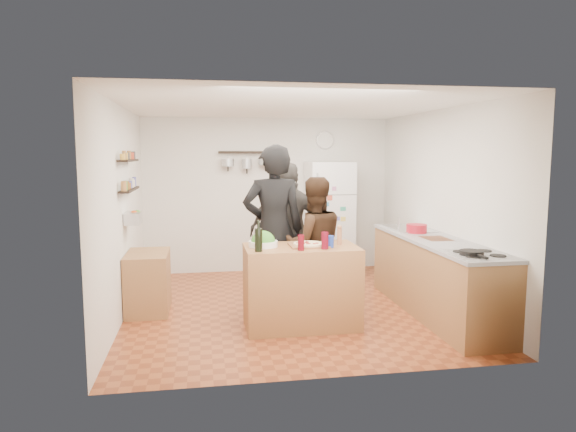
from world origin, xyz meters
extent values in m
plane|color=brown|center=(0.00, 0.00, 0.00)|extent=(4.20, 4.20, 0.00)
plane|color=white|center=(0.00, 0.00, 2.50)|extent=(4.20, 4.20, 0.00)
plane|color=silver|center=(0.00, 2.10, 1.25)|extent=(4.00, 0.00, 4.00)
plane|color=silver|center=(-2.00, 0.00, 1.25)|extent=(0.00, 4.20, 4.20)
plane|color=silver|center=(2.00, 0.00, 1.25)|extent=(0.00, 4.20, 4.20)
cube|color=#9E6939|center=(0.01, -0.72, 0.46)|extent=(1.25, 0.72, 0.91)
cube|color=brown|center=(0.09, -0.74, 0.92)|extent=(0.42, 0.34, 0.02)
cylinder|color=beige|center=(0.09, -0.74, 0.94)|extent=(0.34, 0.34, 0.02)
cylinder|color=white|center=(-0.41, -0.67, 0.94)|extent=(0.32, 0.32, 0.06)
cylinder|color=black|center=(-0.49, -0.94, 1.03)|extent=(0.08, 0.08, 0.24)
cylinder|color=#560711|center=(-0.04, -0.96, 0.99)|extent=(0.07, 0.07, 0.17)
cylinder|color=#560715|center=(0.23, -0.92, 1.00)|extent=(0.08, 0.08, 0.19)
cylinder|color=#A26744|center=(0.46, -0.67, 1.00)|extent=(0.05, 0.05, 0.18)
cylinder|color=navy|center=(0.31, -0.84, 0.98)|extent=(0.08, 0.08, 0.13)
imported|color=black|center=(-0.22, -0.14, 1.02)|extent=(0.75, 0.50, 2.04)
imported|color=black|center=(0.27, -0.19, 0.83)|extent=(0.84, 0.67, 1.65)
imported|color=#332F2D|center=(0.07, 0.34, 0.91)|extent=(1.14, 0.68, 1.82)
cube|color=#9E7042|center=(1.70, -0.55, 0.45)|extent=(0.63, 2.63, 0.90)
cube|color=white|center=(1.70, -1.50, 0.91)|extent=(0.60, 0.62, 0.02)
cylinder|color=black|center=(1.60, -1.53, 0.94)|extent=(0.24, 0.24, 0.05)
cube|color=silver|center=(1.70, 0.30, 0.92)|extent=(0.50, 0.80, 0.03)
cube|color=#935635|center=(1.70, -0.53, 0.91)|extent=(0.30, 0.40, 0.02)
cylinder|color=#A71322|center=(1.65, -0.07, 0.97)|extent=(0.26, 0.26, 0.11)
cube|color=white|center=(0.95, 1.75, 0.90)|extent=(0.70, 0.68, 1.80)
cylinder|color=silver|center=(0.95, 2.08, 2.15)|extent=(0.30, 0.03, 0.30)
cube|color=black|center=(-1.93, 0.20, 1.50)|extent=(0.12, 1.00, 0.02)
cube|color=black|center=(-1.93, 0.20, 1.85)|extent=(0.12, 1.00, 0.02)
cube|color=silver|center=(-1.90, 0.20, 1.15)|extent=(0.18, 0.35, 0.14)
cube|color=#A07243|center=(-1.74, 0.13, 0.36)|extent=(0.50, 0.80, 0.73)
cube|color=black|center=(-0.35, 2.00, 1.95)|extent=(0.90, 0.04, 0.04)
camera|label=1|loc=(-1.06, -6.23, 1.94)|focal=32.00mm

